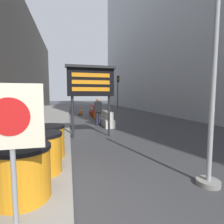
# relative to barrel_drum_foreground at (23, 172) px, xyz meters

# --- Properties ---
(barrel_drum_foreground) EXTENTS (0.84, 0.84, 0.83)m
(barrel_drum_foreground) POSITION_rel_barrel_drum_foreground_xyz_m (0.00, 0.00, 0.00)
(barrel_drum_foreground) COLOR orange
(barrel_drum_foreground) RESTS_ON sidewalk_left
(barrel_drum_middle) EXTENTS (0.84, 0.84, 0.83)m
(barrel_drum_middle) POSITION_rel_barrel_drum_foreground_xyz_m (0.14, 0.92, 0.00)
(barrel_drum_middle) COLOR orange
(barrel_drum_middle) RESTS_ON sidewalk_left
(barrel_drum_back) EXTENTS (0.84, 0.84, 0.83)m
(barrel_drum_back) POSITION_rel_barrel_drum_foreground_xyz_m (0.17, 1.84, 0.00)
(barrel_drum_back) COLOR orange
(barrel_drum_back) RESTS_ON sidewalk_left
(warning_sign) EXTENTS (0.73, 0.08, 1.72)m
(warning_sign) POSITION_rel_barrel_drum_foreground_xyz_m (0.05, -0.62, 0.81)
(warning_sign) COLOR gray
(warning_sign) RESTS_ON sidewalk_left
(message_board) EXTENTS (2.03, 0.36, 2.94)m
(message_board) POSITION_rel_barrel_drum_foreground_xyz_m (1.60, 4.41, 1.71)
(message_board) COLOR #28282B
(message_board) RESTS_ON ground_plane
(jersey_barrier_white) EXTENTS (0.52, 1.92, 0.86)m
(jersey_barrier_white) POSITION_rel_barrel_drum_foreground_xyz_m (2.81, 6.89, -0.18)
(jersey_barrier_white) COLOR silver
(jersey_barrier_white) RESTS_ON ground_plane
(jersey_barrier_orange_near) EXTENTS (0.52, 2.00, 0.81)m
(jersey_barrier_orange_near) POSITION_rel_barrel_drum_foreground_xyz_m (2.81, 9.39, -0.20)
(jersey_barrier_orange_near) COLOR orange
(jersey_barrier_orange_near) RESTS_ON ground_plane
(jersey_barrier_red_striped) EXTENTS (0.64, 1.99, 0.90)m
(jersey_barrier_red_striped) POSITION_rel_barrel_drum_foreground_xyz_m (2.81, 11.93, -0.16)
(jersey_barrier_red_striped) COLOR red
(jersey_barrier_red_striped) RESTS_ON ground_plane
(traffic_cone_near) EXTENTS (0.42, 0.42, 0.74)m
(traffic_cone_near) POSITION_rel_barrel_drum_foreground_xyz_m (1.72, 13.24, -0.19)
(traffic_cone_near) COLOR black
(traffic_cone_near) RESTS_ON ground_plane
(traffic_light_near_curb) EXTENTS (0.28, 0.45, 3.95)m
(traffic_light_near_curb) POSITION_rel_barrel_drum_foreground_xyz_m (1.19, 17.57, 2.30)
(traffic_light_near_curb) COLOR #2D2D30
(traffic_light_near_curb) RESTS_ON ground_plane
(traffic_light_far_side) EXTENTS (0.28, 0.45, 4.36)m
(traffic_light_far_side) POSITION_rel_barrel_drum_foreground_xyz_m (7.12, 19.77, 2.59)
(traffic_light_far_side) COLOR #2D2D30
(traffic_light_far_side) RESTS_ON ground_plane
(pedestrian_worker) EXTENTS (0.45, 0.30, 1.60)m
(pedestrian_worker) POSITION_rel_barrel_drum_foreground_xyz_m (2.36, 7.22, 0.39)
(pedestrian_worker) COLOR #23283D
(pedestrian_worker) RESTS_ON ground_plane
(steel_pole_right) EXTENTS (0.44, 0.44, 3.69)m
(steel_pole_right) POSITION_rel_barrel_drum_foreground_xyz_m (3.29, -0.13, 0.60)
(steel_pole_right) COLOR gray
(steel_pole_right) RESTS_ON ground_plane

